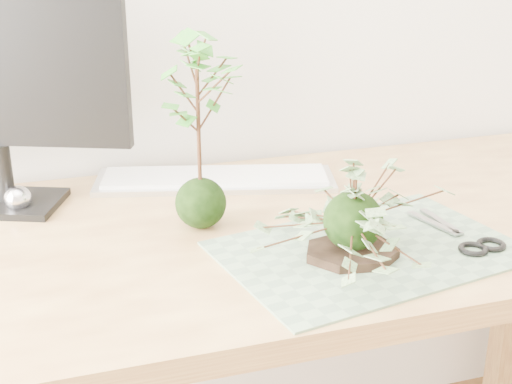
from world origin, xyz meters
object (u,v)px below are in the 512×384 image
(maple_kokedama, at_px, (197,80))
(keyboard, at_px, (215,179))
(ivy_kokedama, at_px, (354,194))
(desk, at_px, (288,267))

(maple_kokedama, bearing_deg, keyboard, 69.00)
(keyboard, bearing_deg, ivy_kokedama, -58.91)
(maple_kokedama, distance_m, keyboard, 0.33)
(desk, height_order, ivy_kokedama, ivy_kokedama)
(ivy_kokedama, xyz_separation_m, keyboard, (-0.12, 0.40, -0.10))
(desk, bearing_deg, ivy_kokedama, -75.52)
(desk, height_order, keyboard, keyboard)
(ivy_kokedama, height_order, keyboard, ivy_kokedama)
(desk, distance_m, ivy_kokedama, 0.26)
(ivy_kokedama, bearing_deg, keyboard, 106.25)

